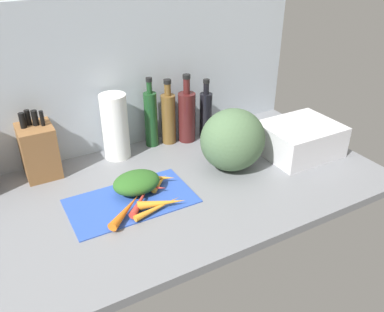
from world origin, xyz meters
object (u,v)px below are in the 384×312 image
paper_towel_roll (115,127)px  bottle_2 (187,116)px  winter_squash (233,140)px  bottle_0 (151,118)px  carrot_1 (162,203)px  knife_block (38,149)px  carrot_6 (160,183)px  bottle_3 (206,113)px  carrot_0 (156,178)px  carrot_7 (153,178)px  carrot_3 (140,201)px  carrot_5 (158,207)px  dish_rack (300,139)px  carrot_4 (149,188)px  bottle_1 (168,117)px  carrot_2 (126,211)px  cutting_board (131,200)px

paper_towel_roll → bottle_2: (31.25, -0.73, -1.65)cm
winter_squash → bottle_0: bottle_0 is taller
carrot_1 → knife_block: (-29.30, 42.20, 7.70)cm
carrot_1 → carrot_6: (4.94, 11.93, -0.39)cm
carrot_1 → bottle_3: bearing=44.7°
carrot_0 → carrot_7: bearing=104.7°
carrot_3 → bottle_2: bearing=44.0°
bottle_2 → carrot_3: bearing=-136.0°
carrot_5 → bottle_2: (32.84, 40.95, 9.57)cm
knife_block → dish_rack: knife_block is taller
carrot_4 → bottle_1: bottle_1 is taller
bottle_3 → dish_rack: size_ratio=0.87×
carrot_6 → carrot_7: carrot_6 is taller
carrot_0 → carrot_1: bearing=-107.5°
carrot_2 → bottle_3: size_ratio=0.68×
paper_towel_roll → carrot_3: bearing=-98.6°
carrot_3 → bottle_3: size_ratio=0.61×
carrot_0 → carrot_4: (-4.50, -4.53, 0.06)cm
carrot_4 → bottle_3: 51.17cm
cutting_board → bottle_3: bottle_3 is taller
knife_block → carrot_6: bearing=-41.5°
carrot_0 → carrot_4: size_ratio=1.19×
bottle_0 → cutting_board: bearing=-124.1°
carrot_5 → knife_block: 51.84cm
carrot_2 → carrot_6: carrot_2 is taller
carrot_1 → knife_block: bearing=124.8°
carrot_2 → carrot_3: size_ratio=1.12×
cutting_board → bottle_3: 58.03cm
cutting_board → bottle_2: (38.27, 31.14, 11.03)cm
carrot_4 → bottle_2: bearing=44.1°
carrot_3 → carrot_2: bearing=-156.4°
carrot_2 → carrot_3: carrot_2 is taller
bottle_0 → carrot_1: bearing=-110.3°
winter_squash → knife_block: size_ratio=0.99×
knife_block → bottle_2: (60.38, -2.21, 1.39)cm
bottle_0 → bottle_3: size_ratio=1.15×
carrot_5 → bottle_3: (42.34, 41.17, 8.66)cm
carrot_1 → dish_rack: (65.09, 7.30, 3.97)cm
bottle_1 → dish_rack: (41.64, -34.75, -5.20)cm
carrot_4 → bottle_0: bottle_0 is taller
bottle_2 → dish_rack: bearing=-43.9°
carrot_3 → bottle_0: (21.62, 38.61, 10.13)cm
carrot_0 → bottle_2: size_ratio=0.46×
winter_squash → bottle_2: size_ratio=0.85×
carrot_2 → bottle_3: bottle_3 is taller
carrot_7 → paper_towel_roll: 27.37cm
carrot_0 → carrot_4: carrot_4 is taller
winter_squash → bottle_0: size_ratio=0.84×
carrot_4 → knife_block: (-29.37, 32.23, 7.47)cm
carrot_2 → bottle_0: bearing=56.2°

